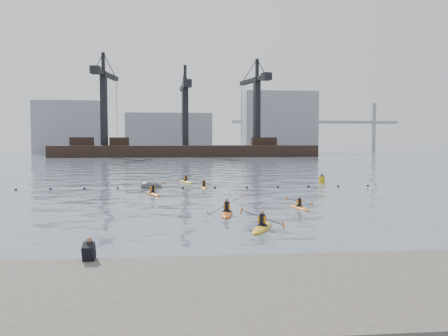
{
  "coord_description": "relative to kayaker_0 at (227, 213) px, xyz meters",
  "views": [
    {
      "loc": [
        -2.61,
        -21.6,
        4.47
      ],
      "look_at": [
        0.26,
        6.72,
        2.8
      ],
      "focal_mm": 38.0,
      "sensor_mm": 36.0,
      "label": 1
    }
  ],
  "objects": [
    {
      "name": "kayaker_1",
      "position": [
        1.27,
        -4.83,
        -0.0
      ],
      "size": [
        2.19,
        3.38,
        1.19
      ],
      "rotation": [
        0.0,
        0.0,
        -0.39
      ],
      "color": "gold",
      "rests_on": "ground"
    },
    {
      "name": "kayaker_0",
      "position": [
        0.0,
        0.0,
        0.0
      ],
      "size": [
        2.43,
        3.51,
        1.43
      ],
      "rotation": [
        0.0,
        0.0,
        -0.13
      ],
      "color": "#C15112",
      "rests_on": "ground"
    },
    {
      "name": "barge_pier",
      "position": [
        -0.63,
        103.42,
        1.79
      ],
      "size": [
        72.0,
        19.3,
        29.5
      ],
      "color": "black",
      "rests_on": "ground"
    },
    {
      "name": "float_line",
      "position": [
        -0.91,
        15.96,
        -0.08
      ],
      "size": [
        33.24,
        0.73,
        0.24
      ],
      "color": "black",
      "rests_on": "ground"
    },
    {
      "name": "skyline",
      "position": [
        1.82,
        143.7,
        9.14
      ],
      "size": [
        141.0,
        28.0,
        22.0
      ],
      "color": "gray",
      "rests_on": "ground"
    },
    {
      "name": "ground",
      "position": [
        -0.41,
        -6.57,
        -0.11
      ],
      "size": [
        400.0,
        400.0,
        0.0
      ],
      "primitive_type": "plane",
      "color": "#3D4C59",
      "rests_on": "ground"
    },
    {
      "name": "kayaker_4",
      "position": [
        5.0,
        2.02,
        -0.02
      ],
      "size": [
        1.91,
        2.88,
        0.94
      ],
      "rotation": [
        0.0,
        0.0,
        3.29
      ],
      "color": "orange",
      "rests_on": "ground"
    },
    {
      "name": "quay",
      "position": [
        -0.42,
        -15.57,
        -0.1
      ],
      "size": [
        18.0,
        7.12,
        1.77
      ],
      "color": "#4C443D",
      "rests_on": "ground"
    },
    {
      "name": "kayaker_5",
      "position": [
        -2.01,
        22.13,
        -0.01
      ],
      "size": [
        2.04,
        3.14,
        1.14
      ],
      "rotation": [
        0.0,
        0.0,
        0.4
      ],
      "color": "yellow",
      "rests_on": "ground"
    },
    {
      "name": "kayaker_3",
      "position": [
        -0.45,
        15.86,
        -0.01
      ],
      "size": [
        2.08,
        3.02,
        1.14
      ],
      "rotation": [
        0.0,
        0.0,
        0.02
      ],
      "color": "gold",
      "rests_on": "ground"
    },
    {
      "name": "kayaker_2",
      "position": [
        -4.95,
        11.06,
        -0.0
      ],
      "size": [
        2.23,
        3.41,
        1.22
      ],
      "rotation": [
        0.0,
        0.0,
        0.33
      ],
      "color": "orange",
      "rests_on": "ground"
    },
    {
      "name": "mooring_buoy",
      "position": [
        -5.27,
        16.58,
        -0.11
      ],
      "size": [
        2.86,
        2.38,
        1.62
      ],
      "primitive_type": "ellipsoid",
      "rotation": [
        0.0,
        0.21,
        0.48
      ],
      "color": "#3D4042",
      "rests_on": "ground"
    },
    {
      "name": "nav_buoy",
      "position": [
        12.16,
        19.96,
        0.25
      ],
      "size": [
        0.64,
        0.64,
        1.17
      ],
      "color": "gold",
      "rests_on": "ground"
    }
  ]
}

